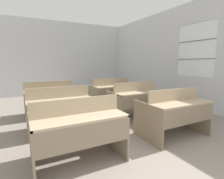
{
  "coord_description": "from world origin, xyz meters",
  "views": [
    {
      "loc": [
        -1.72,
        -0.73,
        1.39
      ],
      "look_at": [
        0.19,
        2.91,
        0.75
      ],
      "focal_mm": 28.0,
      "sensor_mm": 36.0,
      "label": 1
    }
  ],
  "objects_px": {
    "bench_second_right": "(135,100)",
    "bench_third_left": "(50,98)",
    "bench_front_right": "(174,112)",
    "bench_second_left": "(60,109)",
    "bench_third_right": "(112,92)",
    "bench_front_left": "(78,129)"
  },
  "relations": [
    {
      "from": "bench_third_left",
      "to": "bench_third_right",
      "type": "distance_m",
      "value": 1.85
    },
    {
      "from": "bench_front_left",
      "to": "bench_third_right",
      "type": "height_order",
      "value": "same"
    },
    {
      "from": "bench_front_right",
      "to": "bench_third_left",
      "type": "height_order",
      "value": "same"
    },
    {
      "from": "bench_front_left",
      "to": "bench_third_left",
      "type": "distance_m",
      "value": 2.5
    },
    {
      "from": "bench_second_left",
      "to": "bench_second_right",
      "type": "bearing_deg",
      "value": -0.32
    },
    {
      "from": "bench_front_right",
      "to": "bench_second_right",
      "type": "xyz_separation_m",
      "value": [
        0.0,
        1.25,
        0.0
      ]
    },
    {
      "from": "bench_front_right",
      "to": "bench_third_right",
      "type": "distance_m",
      "value": 2.51
    },
    {
      "from": "bench_second_left",
      "to": "bench_third_left",
      "type": "height_order",
      "value": "same"
    },
    {
      "from": "bench_front_left",
      "to": "bench_second_left",
      "type": "relative_size",
      "value": 1.0
    },
    {
      "from": "bench_second_left",
      "to": "bench_third_right",
      "type": "distance_m",
      "value": 2.23
    },
    {
      "from": "bench_front_left",
      "to": "bench_second_right",
      "type": "height_order",
      "value": "same"
    },
    {
      "from": "bench_front_right",
      "to": "bench_third_right",
      "type": "xyz_separation_m",
      "value": [
        -0.01,
        2.51,
        0.0
      ]
    },
    {
      "from": "bench_third_left",
      "to": "bench_third_right",
      "type": "bearing_deg",
      "value": 0.24
    },
    {
      "from": "bench_third_right",
      "to": "bench_front_right",
      "type": "bearing_deg",
      "value": -89.77
    },
    {
      "from": "bench_front_left",
      "to": "bench_third_right",
      "type": "xyz_separation_m",
      "value": [
        1.84,
        2.51,
        0.0
      ]
    },
    {
      "from": "bench_front_right",
      "to": "bench_second_left",
      "type": "height_order",
      "value": "same"
    },
    {
      "from": "bench_second_right",
      "to": "bench_third_left",
      "type": "xyz_separation_m",
      "value": [
        -1.87,
        1.25,
        0.0
      ]
    },
    {
      "from": "bench_front_right",
      "to": "bench_second_left",
      "type": "bearing_deg",
      "value": 145.73
    },
    {
      "from": "bench_front_right",
      "to": "bench_second_left",
      "type": "relative_size",
      "value": 1.0
    },
    {
      "from": "bench_third_left",
      "to": "bench_second_left",
      "type": "bearing_deg",
      "value": -89.55
    },
    {
      "from": "bench_third_left",
      "to": "bench_third_right",
      "type": "height_order",
      "value": "same"
    },
    {
      "from": "bench_front_left",
      "to": "bench_third_right",
      "type": "distance_m",
      "value": 3.11
    }
  ]
}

